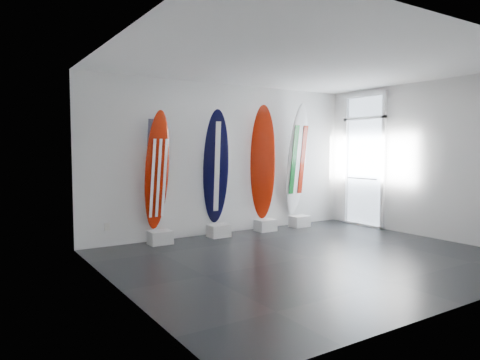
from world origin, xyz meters
TOP-DOWN VIEW (x-y plane):
  - floor at (0.00, 0.00)m, footprint 6.00×6.00m
  - ceiling at (0.00, 0.00)m, footprint 6.00×6.00m
  - wall_back at (0.00, 2.50)m, footprint 6.00×0.00m
  - wall_front at (0.00, -2.50)m, footprint 6.00×0.00m
  - wall_left at (-3.00, 0.00)m, footprint 0.00×5.00m
  - wall_right at (3.00, 0.00)m, footprint 0.00×5.00m
  - display_block_usa at (-1.59, 2.18)m, footprint 0.40×0.30m
  - surfboard_usa at (-1.59, 2.28)m, footprint 0.54×0.45m
  - display_block_navy at (-0.38, 2.18)m, footprint 0.40×0.30m
  - surfboard_navy at (-0.38, 2.28)m, footprint 0.59×0.51m
  - display_block_swiss at (0.74, 2.18)m, footprint 0.40×0.30m
  - surfboard_swiss at (0.74, 2.28)m, footprint 0.56×0.36m
  - display_block_italy at (1.66, 2.18)m, footprint 0.40×0.30m
  - surfboard_italy at (1.66, 2.28)m, footprint 0.59×0.43m
  - wall_outlet at (-2.45, 2.48)m, footprint 0.09×0.02m
  - glass_door at (2.97, 1.55)m, footprint 0.12×1.16m
  - balcony at (4.30, 1.55)m, footprint 2.80×2.20m

SIDE VIEW (x-z plane):
  - floor at x=0.00m, z-range 0.00..0.00m
  - display_block_usa at x=-1.59m, z-range 0.00..0.24m
  - display_block_navy at x=-0.38m, z-range 0.00..0.24m
  - display_block_swiss at x=0.74m, z-range 0.00..0.24m
  - display_block_italy at x=1.66m, z-range 0.00..0.24m
  - wall_outlet at x=-2.45m, z-range 0.28..0.41m
  - balcony at x=4.30m, z-range -0.10..1.10m
  - surfboard_usa at x=-1.59m, z-range 0.23..2.39m
  - surfboard_navy at x=-0.38m, z-range 0.23..2.46m
  - surfboard_swiss at x=0.74m, z-range 0.24..2.61m
  - glass_door at x=2.97m, z-range 0.00..2.85m
  - surfboard_italy at x=1.66m, z-range 0.24..2.68m
  - wall_back at x=0.00m, z-range -1.50..4.50m
  - wall_front at x=0.00m, z-range -1.50..4.50m
  - wall_left at x=-3.00m, z-range -1.00..4.00m
  - wall_right at x=3.00m, z-range -1.00..4.00m
  - ceiling at x=0.00m, z-range 3.00..3.00m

